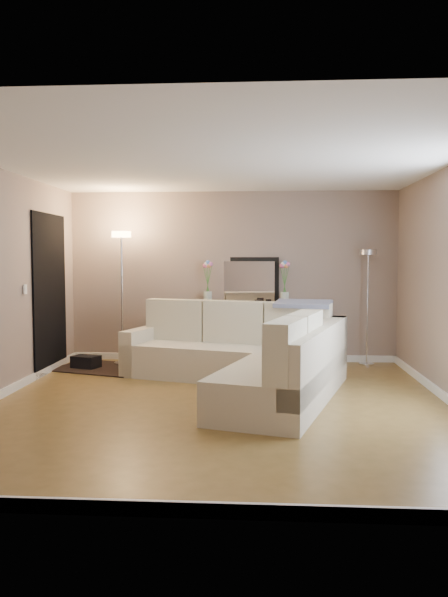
# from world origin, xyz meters

# --- Properties ---
(floor) EXTENTS (5.00, 5.50, 0.01)m
(floor) POSITION_xyz_m (0.00, 0.00, -0.01)
(floor) COLOR olive
(floor) RESTS_ON ground
(ceiling) EXTENTS (5.00, 5.50, 0.01)m
(ceiling) POSITION_xyz_m (0.00, 0.00, 2.60)
(ceiling) COLOR white
(ceiling) RESTS_ON ground
(wall_back) EXTENTS (5.00, 0.02, 2.60)m
(wall_back) POSITION_xyz_m (0.00, 2.76, 1.30)
(wall_back) COLOR gray
(wall_back) RESTS_ON ground
(wall_front) EXTENTS (5.00, 0.02, 2.60)m
(wall_front) POSITION_xyz_m (0.00, -2.76, 1.30)
(wall_front) COLOR gray
(wall_front) RESTS_ON ground
(baseboard_back) EXTENTS (5.00, 0.03, 0.10)m
(baseboard_back) POSITION_xyz_m (0.00, 2.73, 0.05)
(baseboard_back) COLOR white
(baseboard_back) RESTS_ON ground
(baseboard_front) EXTENTS (5.00, 0.03, 0.10)m
(baseboard_front) POSITION_xyz_m (0.00, -2.73, 0.05)
(baseboard_front) COLOR white
(baseboard_front) RESTS_ON ground
(doorway) EXTENTS (0.02, 1.20, 2.20)m
(doorway) POSITION_xyz_m (-2.48, 1.70, 1.10)
(doorway) COLOR black
(doorway) RESTS_ON ground
(switch_plate) EXTENTS (0.02, 0.08, 0.12)m
(switch_plate) POSITION_xyz_m (-2.48, 0.85, 1.20)
(switch_plate) COLOR white
(switch_plate) RESTS_ON ground
(sectional_sofa) EXTENTS (3.01, 3.43, 1.01)m
(sectional_sofa) POSITION_xyz_m (0.31, 0.91, 0.37)
(sectional_sofa) COLOR beige
(sectional_sofa) RESTS_ON floor
(throw_blanket) EXTENTS (0.80, 0.58, 0.10)m
(throw_blanket) POSITION_xyz_m (0.99, 1.43, 0.99)
(throw_blanket) COLOR slate
(throw_blanket) RESTS_ON sectional_sofa
(console_table) EXTENTS (1.40, 0.47, 0.85)m
(console_table) POSITION_xyz_m (0.12, 2.58, 0.48)
(console_table) COLOR black
(console_table) RESTS_ON floor
(leaning_mirror) EXTENTS (0.97, 0.12, 0.76)m
(leaning_mirror) POSITION_xyz_m (0.23, 2.75, 1.22)
(leaning_mirror) COLOR black
(leaning_mirror) RESTS_ON console_table
(table_decor) EXTENTS (0.58, 0.14, 0.14)m
(table_decor) POSITION_xyz_m (0.21, 2.53, 0.86)
(table_decor) COLOR orange
(table_decor) RESTS_ON console_table
(flower_vase_left) EXTENTS (0.16, 0.14, 0.73)m
(flower_vase_left) POSITION_xyz_m (-0.37, 2.62, 1.14)
(flower_vase_left) COLOR silver
(flower_vase_left) RESTS_ON console_table
(flower_vase_right) EXTENTS (0.16, 0.14, 0.73)m
(flower_vase_right) POSITION_xyz_m (0.79, 2.53, 1.14)
(flower_vase_right) COLOR silver
(flower_vase_right) RESTS_ON console_table
(floor_lamp_lit) EXTENTS (0.35, 0.35, 1.98)m
(floor_lamp_lit) POSITION_xyz_m (-1.61, 2.30, 1.40)
(floor_lamp_lit) COLOR silver
(floor_lamp_lit) RESTS_ON floor
(floor_lamp_unlit) EXTENTS (0.25, 0.25, 1.71)m
(floor_lamp_unlit) POSITION_xyz_m (2.01, 2.49, 1.21)
(floor_lamp_unlit) COLOR silver
(floor_lamp_unlit) RESTS_ON floor
(charcoal_rug) EXTENTS (1.53, 1.32, 0.02)m
(charcoal_rug) POSITION_xyz_m (-1.83, 1.98, 0.01)
(charcoal_rug) COLOR black
(charcoal_rug) RESTS_ON floor
(black_bag) EXTENTS (0.43, 0.36, 0.24)m
(black_bag) POSITION_xyz_m (-2.07, 1.95, 0.07)
(black_bag) COLOR black
(black_bag) RESTS_ON charcoal_rug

